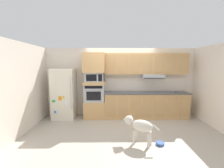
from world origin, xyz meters
The scene contains 17 objects.
ground_plane centered at (0.00, 0.00, 0.00)m, with size 9.60×9.60×0.00m, color #B2A899.
back_kitchen_wall centered at (0.00, 1.11, 1.25)m, with size 6.20×0.12×2.50m, color silver.
side_panel_left centered at (-2.80, 0.00, 1.25)m, with size 0.12×7.10×2.50m, color silver.
side_panel_right centered at (2.80, 0.00, 1.25)m, with size 0.12×7.10×2.50m, color white.
refrigerator centered at (-2.01, 0.68, 0.88)m, with size 0.76×0.73×1.76m.
oven_base_cabinet centered at (-0.94, 0.75, 0.30)m, with size 0.74×0.62×0.60m, color tan.
built_in_oven centered at (-0.94, 0.75, 0.90)m, with size 0.70×0.62×0.60m.
appliance_mid_shelf centered at (-0.94, 0.75, 1.25)m, with size 0.74×0.62×0.10m, color tan.
microwave centered at (-0.94, 0.75, 1.46)m, with size 0.64×0.54×0.32m.
appliance_upper_cabinet centered at (-0.94, 0.75, 1.96)m, with size 0.74×0.62×0.68m, color tan.
lower_cabinet_run centered at (0.91, 0.75, 0.44)m, with size 2.96×0.63×0.88m.
countertop_slab centered at (0.91, 0.75, 0.90)m, with size 3.00×0.64×0.04m, color #4C4C51.
backsplash_panel centered at (0.91, 1.04, 1.17)m, with size 3.00×0.02×0.50m, color white.
upper_cabinet_with_hood centered at (0.92, 0.87, 1.90)m, with size 2.96×0.48×0.88m.
screwdriver centered at (1.94, 0.63, 0.93)m, with size 0.17×0.16×0.03m.
dog centered at (0.33, -1.16, 0.45)m, with size 0.82×0.55×0.67m.
dog_food_bowl centered at (0.81, -1.23, 0.03)m, with size 0.20×0.20×0.06m.
Camera 1 is at (-0.35, -4.67, 1.89)m, focal length 24.66 mm.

